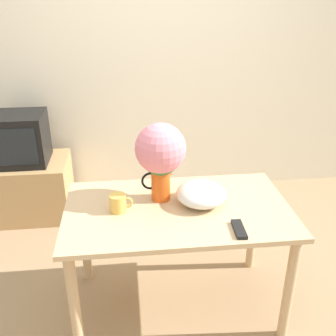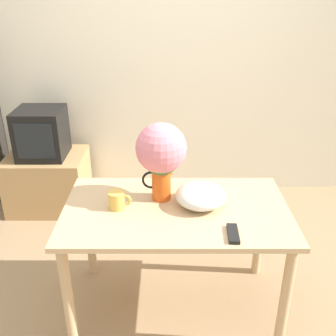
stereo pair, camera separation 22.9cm
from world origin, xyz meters
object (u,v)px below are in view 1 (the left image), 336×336
tv_set (22,139)px  coffee_mug (118,203)px  flower_vase (160,153)px  white_bowl (201,194)px

tv_set → coffee_mug: bearing=-57.3°
coffee_mug → tv_set: 1.51m
flower_vase → coffee_mug: (-0.25, -0.11, -0.25)m
white_bowl → tv_set: (-1.30, 1.23, -0.07)m
white_bowl → tv_set: bearing=136.4°
white_bowl → tv_set: 1.79m
coffee_mug → white_bowl: white_bowl is taller
coffee_mug → white_bowl: (0.48, 0.03, 0.01)m
flower_vase → coffee_mug: 0.37m
flower_vase → white_bowl: size_ratio=1.61×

